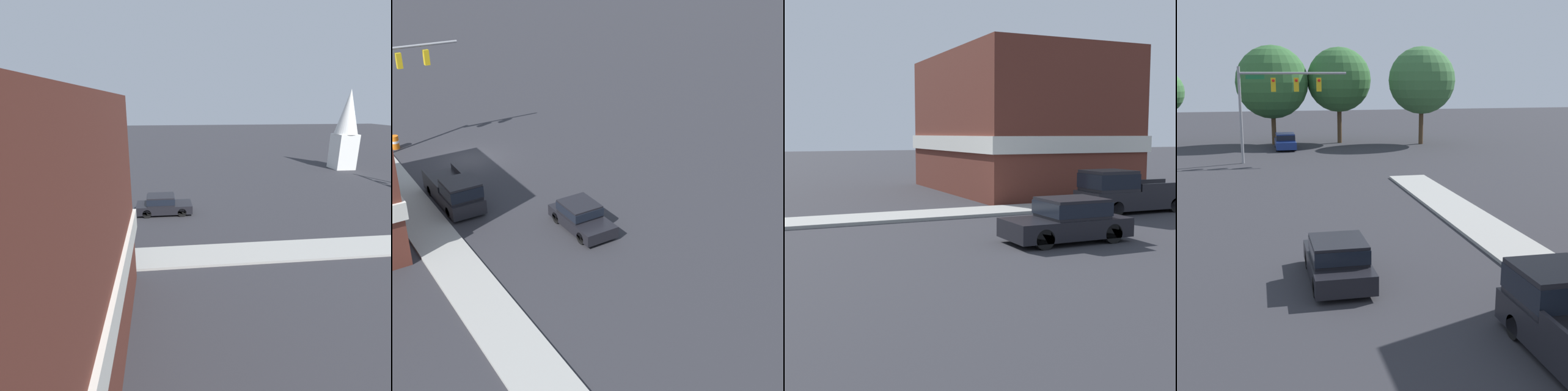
{
  "view_description": "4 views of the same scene",
  "coord_description": "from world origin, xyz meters",
  "views": [
    {
      "loc": [
        20.85,
        12.42,
        8.22
      ],
      "look_at": [
        0.42,
        14.76,
        1.97
      ],
      "focal_mm": 28.0,
      "sensor_mm": 36.0,
      "label": 1
    },
    {
      "loc": [
        12.21,
        34.56,
        15.21
      ],
      "look_at": [
        -1.22,
        13.62,
        2.57
      ],
      "focal_mm": 50.0,
      "sensor_mm": 36.0,
      "label": 2
    },
    {
      "loc": [
        -16.95,
        22.39,
        3.63
      ],
      "look_at": [
        -1.33,
        15.6,
        1.69
      ],
      "focal_mm": 50.0,
      "sensor_mm": 36.0,
      "label": 3
    },
    {
      "loc": [
        -3.94,
        -4.62,
        6.77
      ],
      "look_at": [
        0.2,
        15.02,
        2.29
      ],
      "focal_mm": 50.0,
      "sensor_mm": 36.0,
      "label": 4
    }
  ],
  "objects": [
    {
      "name": "pickup_truck_parked",
      "position": [
        3.3,
        6.32,
        0.96
      ],
      "size": [
        2.0,
        5.35,
        1.97
      ],
      "color": "black",
      "rests_on": "ground"
    },
    {
      "name": "corner_brick_building",
      "position": [
        14.08,
        6.29,
        4.13
      ],
      "size": [
        13.66,
        9.8,
        8.51
      ],
      "color": "brown",
      "rests_on": "ground"
    },
    {
      "name": "car_lead",
      "position": [
        -1.52,
        12.45,
        0.77
      ],
      "size": [
        1.92,
        4.21,
        1.47
      ],
      "color": "black",
      "rests_on": "ground"
    }
  ]
}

